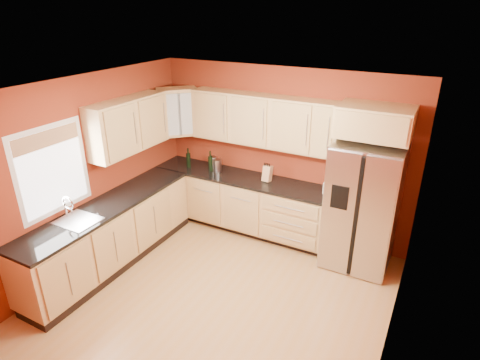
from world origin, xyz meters
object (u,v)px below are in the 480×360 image
Objects in this scene: wine_bottle_a at (188,158)px; refrigerator at (362,206)px; knife_block at (267,173)px; canister_left at (218,165)px; soap_dispenser at (325,187)px.

refrigerator is at bearing -0.33° from wine_bottle_a.
wine_bottle_a is at bearing 179.67° from refrigerator.
wine_bottle_a is (-2.85, 0.02, 0.19)m from refrigerator.
wine_bottle_a is 1.39m from knife_block.
knife_block is (-1.46, 0.11, 0.15)m from refrigerator.
refrigerator is 2.85m from wine_bottle_a.
refrigerator is 8.59× the size of canister_left.
refrigerator is at bearing -1.91° from canister_left.
soap_dispenser is at bearing 171.40° from refrigerator.
knife_block reaches higher than soap_dispenser.
knife_block is (0.86, 0.03, 0.02)m from canister_left.
knife_block is at bearing 178.28° from soap_dispenser.
refrigerator is at bearing -8.60° from soap_dispenser.
canister_left is 0.64× the size of wine_bottle_a.
soap_dispenser is at bearing 0.18° from canister_left.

